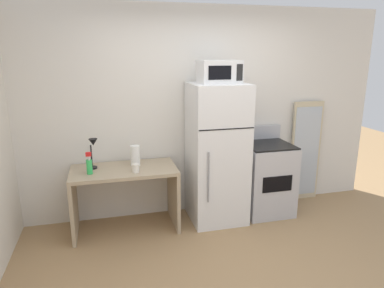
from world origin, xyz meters
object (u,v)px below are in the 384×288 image
object	(u,v)px
desk	(125,187)
paper_towel_roll	(135,156)
refrigerator	(217,154)
microwave	(219,72)
leaning_mirror	(305,151)
desk_lamp	(93,148)
oven_range	(266,178)
spray_bottle	(89,165)
coffee_mug	(136,168)

from	to	relation	value
desk	paper_towel_roll	distance (m)	0.38
refrigerator	desk	bearing A→B (deg)	179.54
paper_towel_roll	microwave	world-z (taller)	microwave
refrigerator	leaning_mirror	bearing A→B (deg)	11.24
desk_lamp	oven_range	xyz separation A→B (m)	(2.13, -0.07, -0.52)
desk	oven_range	xyz separation A→B (m)	(1.80, 0.01, -0.06)
microwave	leaning_mirror	xyz separation A→B (m)	(1.40, 0.30, -1.13)
desk	spray_bottle	xyz separation A→B (m)	(-0.37, -0.09, 0.32)
desk	microwave	size ratio (longest dim) A/B	2.60
paper_towel_roll	microwave	bearing A→B (deg)	-6.75
desk_lamp	refrigerator	world-z (taller)	refrigerator
spray_bottle	microwave	world-z (taller)	microwave
coffee_mug	refrigerator	bearing A→B (deg)	8.57
oven_range	spray_bottle	bearing A→B (deg)	-177.31
desk_lamp	desk	bearing A→B (deg)	-14.11
desk_lamp	refrigerator	xyz separation A→B (m)	(1.45, -0.09, -0.14)
desk_lamp	spray_bottle	bearing A→B (deg)	-104.51
refrigerator	oven_range	world-z (taller)	refrigerator
coffee_mug	oven_range	size ratio (longest dim) A/B	0.09
spray_bottle	refrigerator	bearing A→B (deg)	3.06
coffee_mug	spray_bottle	bearing A→B (deg)	171.85
refrigerator	leaning_mirror	size ratio (longest dim) A/B	1.21
spray_bottle	desk_lamp	bearing A→B (deg)	75.49
desk	leaning_mirror	distance (m)	2.54
refrigerator	microwave	bearing A→B (deg)	-89.68
desk_lamp	oven_range	world-z (taller)	desk_lamp
paper_towel_roll	spray_bottle	bearing A→B (deg)	-161.30
leaning_mirror	coffee_mug	bearing A→B (deg)	-169.87
desk	coffee_mug	bearing A→B (deg)	-52.48
paper_towel_roll	coffee_mug	size ratio (longest dim) A/B	2.53
paper_towel_roll	oven_range	xyz separation A→B (m)	(1.66, -0.07, -0.40)
desk_lamp	coffee_mug	bearing A→B (deg)	-28.29
spray_bottle	leaning_mirror	distance (m)	2.91
coffee_mug	oven_range	world-z (taller)	oven_range
desk_lamp	spray_bottle	world-z (taller)	desk_lamp
oven_range	refrigerator	bearing A→B (deg)	-178.12
spray_bottle	oven_range	world-z (taller)	oven_range
microwave	desk_lamp	bearing A→B (deg)	175.57
oven_range	leaning_mirror	xyz separation A→B (m)	(0.71, 0.26, 0.23)
oven_range	leaning_mirror	bearing A→B (deg)	19.67
desk	spray_bottle	world-z (taller)	spray_bottle
desk	microwave	bearing A→B (deg)	-1.54
microwave	oven_range	distance (m)	1.52
spray_bottle	leaning_mirror	bearing A→B (deg)	7.06
refrigerator	leaning_mirror	xyz separation A→B (m)	(1.40, 0.28, -0.15)
desk	oven_range	distance (m)	1.81
paper_towel_roll	coffee_mug	distance (m)	0.26
desk_lamp	microwave	size ratio (longest dim) A/B	0.77
spray_bottle	oven_range	xyz separation A→B (m)	(2.17, 0.10, -0.38)
oven_range	leaning_mirror	world-z (taller)	leaning_mirror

